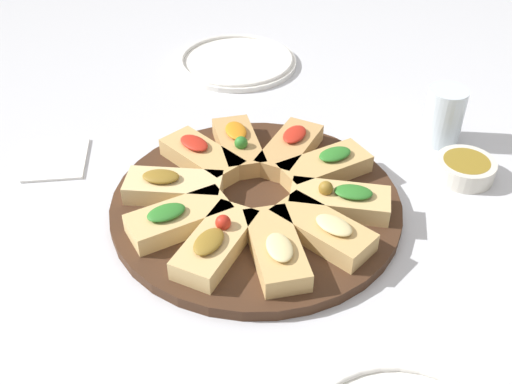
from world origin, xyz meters
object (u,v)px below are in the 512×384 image
object	(u,v)px
serving_board	(256,204)
plate_left	(237,61)
napkin_stack	(56,159)
dipping_bowl	(465,168)
water_glass	(444,116)

from	to	relation	value
serving_board	plate_left	size ratio (longest dim) A/B	1.71
serving_board	napkin_stack	xyz separation A→B (m)	(-0.16, -0.30, -0.00)
napkin_stack	dipping_bowl	distance (m)	0.64
dipping_bowl	water_glass	bearing A→B (deg)	-179.01
napkin_stack	dipping_bowl	size ratio (longest dim) A/B	1.22
serving_board	napkin_stack	distance (m)	0.34
serving_board	water_glass	xyz separation A→B (m)	(-0.14, 0.32, 0.04)
water_glass	dipping_bowl	distance (m)	0.11
water_glass	napkin_stack	bearing A→B (deg)	-91.47
water_glass	dipping_bowl	size ratio (longest dim) A/B	1.06
napkin_stack	water_glass	bearing A→B (deg)	88.53
serving_board	plate_left	bearing A→B (deg)	178.05
water_glass	plate_left	bearing A→B (deg)	-135.76
napkin_stack	dipping_bowl	world-z (taller)	dipping_bowl
serving_board	water_glass	bearing A→B (deg)	113.33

